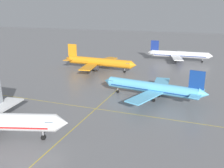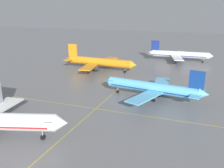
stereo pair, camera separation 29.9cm
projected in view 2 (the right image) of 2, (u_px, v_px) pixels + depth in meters
airliner_second_row at (153, 88)px, 85.80m from camera, size 37.06×31.69×11.52m
airliner_third_row at (99, 62)px, 125.57m from camera, size 39.11×33.70×12.16m
airliner_far_left_stand at (179, 55)px, 146.43m from camera, size 36.89×31.81×11.48m
taxiway_markings at (65, 136)px, 61.87m from camera, size 110.93×81.26×0.01m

